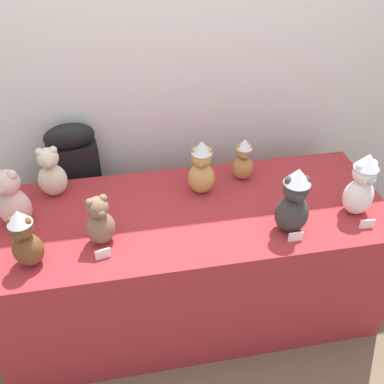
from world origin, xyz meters
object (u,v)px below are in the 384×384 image
object	(u,v)px
teddy_bear_snow	(361,185)
teddy_bear_caramel	(243,160)
instrument_case	(81,198)
teddy_bear_chestnut	(25,239)
teddy_bear_blush	(12,200)
teddy_bear_mocha	(100,222)
display_table	(192,263)
teddy_bear_cream	(51,173)
teddy_bear_honey	(202,168)
teddy_bear_charcoal	(294,202)

from	to	relation	value
teddy_bear_snow	teddy_bear_caramel	size ratio (longest dim) A/B	1.38
instrument_case	teddy_bear_chestnut	size ratio (longest dim) A/B	3.44
teddy_bear_blush	teddy_bear_mocha	bearing A→B (deg)	-5.59
teddy_bear_blush	teddy_bear_snow	xyz separation A→B (m)	(1.64, -0.21, 0.02)
display_table	teddy_bear_cream	size ratio (longest dim) A/B	6.99
teddy_bear_snow	teddy_bear_honey	size ratio (longest dim) A/B	1.11
teddy_bear_cream	teddy_bear_charcoal	bearing A→B (deg)	-28.71
display_table	teddy_bear_cream	bearing A→B (deg)	158.29
display_table	teddy_bear_mocha	world-z (taller)	teddy_bear_mocha
teddy_bear_chestnut	teddy_bear_cream	bearing A→B (deg)	95.37
instrument_case	teddy_bear_caramel	distance (m)	1.02
teddy_bear_chestnut	teddy_bear_mocha	bearing A→B (deg)	28.93
instrument_case	teddy_bear_snow	world-z (taller)	teddy_bear_snow
teddy_bear_snow	display_table	bearing A→B (deg)	158.51
teddy_bear_mocha	teddy_bear_chestnut	size ratio (longest dim) A/B	0.88
instrument_case	teddy_bear_cream	size ratio (longest dim) A/B	3.57
display_table	teddy_bear_blush	bearing A→B (deg)	175.97
display_table	teddy_bear_blush	world-z (taller)	teddy_bear_blush
teddy_bear_chestnut	teddy_bear_blush	bearing A→B (deg)	120.86
teddy_bear_cream	teddy_bear_snow	world-z (taller)	teddy_bear_snow
teddy_bear_mocha	teddy_bear_charcoal	bearing A→B (deg)	-23.98
teddy_bear_cream	teddy_bear_blush	distance (m)	0.27
instrument_case	teddy_bear_caramel	xyz separation A→B (m)	(0.92, -0.29, 0.35)
teddy_bear_honey	instrument_case	bearing A→B (deg)	163.10
instrument_case	teddy_bear_cream	bearing A→B (deg)	-117.67
instrument_case	teddy_bear_charcoal	size ratio (longest dim) A/B	2.91
teddy_bear_snow	teddy_bear_honey	world-z (taller)	teddy_bear_snow
display_table	teddy_bear_snow	world-z (taller)	teddy_bear_snow
teddy_bear_blush	teddy_bear_cream	bearing A→B (deg)	74.09
teddy_bear_snow	teddy_bear_caramel	world-z (taller)	teddy_bear_snow
instrument_case	teddy_bear_honey	bearing A→B (deg)	-36.20
teddy_bear_blush	teddy_bear_mocha	distance (m)	0.45
teddy_bear_caramel	teddy_bear_honey	bearing A→B (deg)	-153.17
display_table	teddy_bear_cream	world-z (taller)	teddy_bear_cream
teddy_bear_caramel	instrument_case	bearing A→B (deg)	171.54
teddy_bear_mocha	teddy_bear_caramel	bearing A→B (deg)	7.02
teddy_bear_charcoal	teddy_bear_snow	size ratio (longest dim) A/B	1.03
instrument_case	teddy_bear_honey	xyz separation A→B (m)	(0.67, -0.37, 0.38)
instrument_case	teddy_bear_cream	world-z (taller)	teddy_bear_cream
teddy_bear_blush	teddy_bear_chestnut	distance (m)	0.30
instrument_case	teddy_bear_caramel	world-z (taller)	instrument_case
instrument_case	teddy_bear_mocha	xyz separation A→B (m)	(0.14, -0.66, 0.35)
instrument_case	teddy_bear_charcoal	xyz separation A→B (m)	(1.02, -0.74, 0.40)
display_table	teddy_bear_honey	xyz separation A→B (m)	(0.08, 0.15, 0.52)
display_table	teddy_bear_snow	size ratio (longest dim) A/B	5.84
teddy_bear_cream	teddy_bear_chestnut	xyz separation A→B (m)	(-0.07, -0.50, 0.01)
display_table	instrument_case	distance (m)	0.80
teddy_bear_mocha	teddy_bear_snow	distance (m)	1.25
teddy_bear_mocha	teddy_bear_snow	xyz separation A→B (m)	(1.25, -0.01, 0.05)
display_table	teddy_bear_caramel	size ratio (longest dim) A/B	8.06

